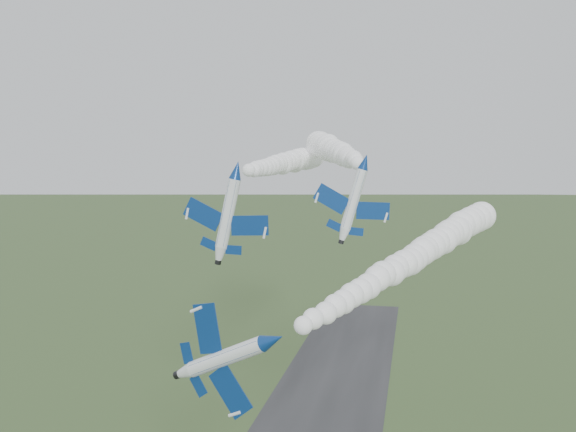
% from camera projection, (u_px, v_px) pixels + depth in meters
% --- Properties ---
extents(jet_lead, '(6.38, 12.64, 9.69)m').
position_uv_depth(jet_lead, '(272.00, 340.00, 55.13)').
color(jet_lead, white).
extents(smoke_trail_jet_lead, '(25.09, 66.21, 5.06)m').
position_uv_depth(smoke_trail_jet_lead, '(418.00, 254.00, 86.65)').
color(smoke_trail_jet_lead, white).
extents(jet_pair_left, '(11.18, 13.75, 3.97)m').
position_uv_depth(jet_pair_left, '(236.00, 170.00, 82.04)').
color(jet_pair_left, white).
extents(smoke_trail_jet_pair_left, '(6.28, 71.58, 5.14)m').
position_uv_depth(smoke_trail_jet_pair_left, '(290.00, 162.00, 120.50)').
color(smoke_trail_jet_pair_left, white).
extents(jet_pair_right, '(9.36, 11.35, 3.57)m').
position_uv_depth(jet_pair_right, '(365.00, 162.00, 78.22)').
color(jet_pair_right, white).
extents(smoke_trail_jet_pair_right, '(20.86, 60.15, 5.32)m').
position_uv_depth(smoke_trail_jet_pair_right, '(334.00, 151.00, 110.77)').
color(smoke_trail_jet_pair_right, white).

